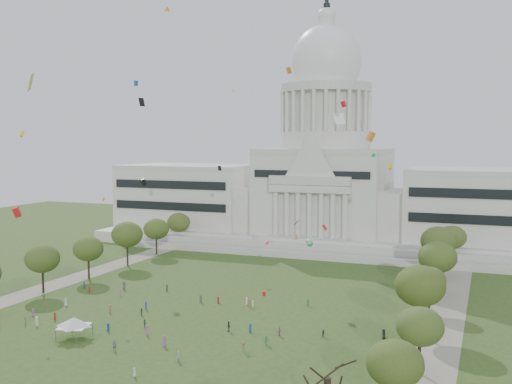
{
  "coord_description": "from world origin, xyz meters",
  "views": [
    {
      "loc": [
        55.78,
        -97.45,
        36.84
      ],
      "look_at": [
        0.0,
        45.0,
        24.0
      ],
      "focal_mm": 42.0,
      "sensor_mm": 36.0,
      "label": 1
    }
  ],
  "objects_px": {
    "event_tent": "(74,322)",
    "person_0": "(384,334)",
    "big_bare_tree": "(327,372)",
    "capitol": "(325,182)"
  },
  "relations": [
    {
      "from": "event_tent",
      "to": "person_0",
      "type": "bearing_deg",
      "value": 20.59
    },
    {
      "from": "event_tent",
      "to": "person_0",
      "type": "distance_m",
      "value": 58.24
    },
    {
      "from": "capitol",
      "to": "event_tent",
      "type": "height_order",
      "value": "capitol"
    },
    {
      "from": "big_bare_tree",
      "to": "event_tent",
      "type": "bearing_deg",
      "value": 159.28
    },
    {
      "from": "big_bare_tree",
      "to": "person_0",
      "type": "bearing_deg",
      "value": 89.69
    },
    {
      "from": "capitol",
      "to": "big_bare_tree",
      "type": "relative_size",
      "value": 12.5
    },
    {
      "from": "capitol",
      "to": "big_bare_tree",
      "type": "distance_m",
      "value": 147.23
    },
    {
      "from": "big_bare_tree",
      "to": "person_0",
      "type": "relative_size",
      "value": 6.64
    },
    {
      "from": "capitol",
      "to": "big_bare_tree",
      "type": "xyz_separation_m",
      "value": [
        38.0,
        -141.59,
        -13.62
      ]
    },
    {
      "from": "big_bare_tree",
      "to": "event_tent",
      "type": "height_order",
      "value": "big_bare_tree"
    }
  ]
}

